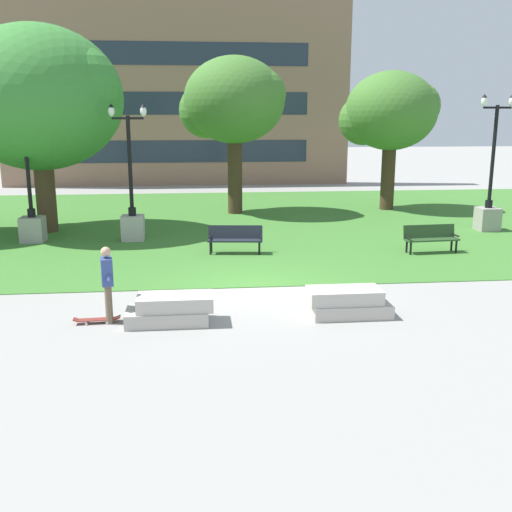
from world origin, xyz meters
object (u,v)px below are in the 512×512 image
park_bench_near_left (431,237)px  skateboard (97,319)px  concrete_block_left (347,303)px  lamp_post_left (489,204)px  person_skateboarder (107,280)px  park_bench_near_right (235,238)px  lamp_post_right (32,214)px  lamp_post_center (132,213)px  concrete_block_center (171,310)px

park_bench_near_left → skateboard: bearing=-149.0°
concrete_block_left → park_bench_near_left: size_ratio=1.02×
lamp_post_left → person_skateboarder: bearing=-144.9°
skateboard → park_bench_near_left: bearing=31.0°
person_skateboarder → concrete_block_left: bearing=-1.1°
person_skateboarder → skateboard: bearing=-168.8°
park_bench_near_right → lamp_post_left: (10.22, 2.99, 0.54)m
concrete_block_left → lamp_post_right: size_ratio=0.37×
concrete_block_left → park_bench_near_right: size_ratio=1.01×
skateboard → park_bench_near_right: size_ratio=0.56×
concrete_block_left → lamp_post_center: lamp_post_center is taller
lamp_post_left → skateboard: bearing=-145.3°
lamp_post_left → lamp_post_center: bearing=-177.9°
concrete_block_left → skateboard: size_ratio=1.82×
lamp_post_center → concrete_block_left: bearing=-57.8°
park_bench_near_left → lamp_post_left: size_ratio=0.35×
lamp_post_center → lamp_post_right: size_ratio=0.97×
concrete_block_center → lamp_post_center: bearing=100.5°
skateboard → lamp_post_left: 16.73m
skateboard → person_skateboarder: bearing=11.2°
park_bench_near_left → park_bench_near_right: same height
person_skateboarder → lamp_post_left: size_ratio=0.33×
concrete_block_center → lamp_post_right: 10.64m
concrete_block_left → lamp_post_left: 12.55m
skateboard → lamp_post_center: size_ratio=0.21×
concrete_block_left → lamp_post_right: 13.02m
concrete_block_left → lamp_post_right: lamp_post_right is taller
skateboard → park_bench_near_right: bearing=61.7°
lamp_post_right → park_bench_near_right: bearing=-19.7°
park_bench_near_left → park_bench_near_right: bearing=175.3°
lamp_post_right → lamp_post_left: bearing=1.5°
skateboard → concrete_block_left: bearing=-0.5°
park_bench_near_left → lamp_post_center: (-10.05, 3.02, 0.47)m
concrete_block_left → park_bench_near_left: park_bench_near_left is taller
skateboard → lamp_post_left: size_ratio=0.20×
park_bench_near_left → lamp_post_right: lamp_post_right is taller
skateboard → park_bench_near_right: park_bench_near_right is taller
lamp_post_center → lamp_post_right: (-3.56, 0.06, 0.03)m
park_bench_near_left → person_skateboarder: bearing=-148.6°
person_skateboarder → lamp_post_right: 9.82m
concrete_block_center → park_bench_near_left: bearing=36.3°
concrete_block_center → lamp_post_right: bearing=119.7°
park_bench_near_right → park_bench_near_left: bearing=-4.7°
lamp_post_center → park_bench_near_right: bearing=-34.8°
park_bench_near_left → park_bench_near_right: size_ratio=0.99×
person_skateboarder → park_bench_near_left: person_skateboarder is taller
concrete_block_center → lamp_post_right: (-5.26, 9.22, 0.73)m
person_skateboarder → lamp_post_left: (13.45, 9.46, 0.11)m
lamp_post_right → skateboard: bearing=-68.2°
concrete_block_left → park_bench_near_right: park_bench_near_right is taller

